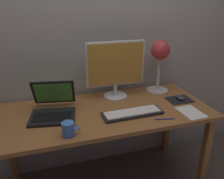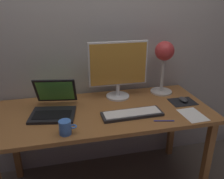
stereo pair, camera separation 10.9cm
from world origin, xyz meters
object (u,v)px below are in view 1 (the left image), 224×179
at_px(laptop, 53,105).
at_px(desk_lamp, 160,55).
at_px(keyboard_main, 132,113).
at_px(mouse, 180,97).
at_px(coffee_mug, 68,129).
at_px(pen, 165,119).
at_px(monitor, 116,67).

xyz_separation_m(laptop, desk_lamp, (0.92, 0.15, 0.26)).
bearing_deg(keyboard_main, desk_lamp, 42.47).
bearing_deg(mouse, coffee_mug, -164.59).
bearing_deg(laptop, pen, -24.16).
relative_size(keyboard_main, mouse, 4.62).
xyz_separation_m(monitor, laptop, (-0.52, -0.14, -0.20)).
bearing_deg(keyboard_main, pen, -35.23).
bearing_deg(laptop, coffee_mug, -78.68).
distance_m(desk_lamp, pen, 0.61).
relative_size(monitor, coffee_mug, 4.31).
distance_m(laptop, coffee_mug, 0.34).
distance_m(keyboard_main, pen, 0.23).
distance_m(mouse, pen, 0.38).
height_order(desk_lamp, pen, desk_lamp).
height_order(keyboard_main, mouse, mouse).
xyz_separation_m(monitor, keyboard_main, (0.02, -0.34, -0.25)).
distance_m(keyboard_main, desk_lamp, 0.60).
xyz_separation_m(monitor, coffee_mug, (-0.45, -0.47, -0.22)).
relative_size(keyboard_main, laptop, 1.12).
xyz_separation_m(keyboard_main, coffee_mug, (-0.47, -0.14, 0.03)).
height_order(monitor, coffee_mug, monitor).
relative_size(coffee_mug, pen, 0.80).
height_order(monitor, laptop, monitor).
relative_size(desk_lamp, pen, 3.24).
height_order(laptop, desk_lamp, desk_lamp).
bearing_deg(coffee_mug, keyboard_main, 16.06).
bearing_deg(laptop, keyboard_main, -19.76).
bearing_deg(monitor, desk_lamp, 1.75).
height_order(monitor, desk_lamp, monitor).
distance_m(monitor, pen, 0.57).
relative_size(laptop, mouse, 4.12).
distance_m(monitor, keyboard_main, 0.42).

